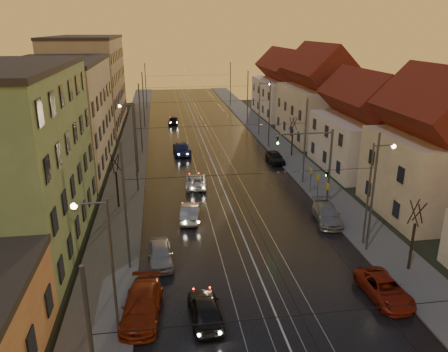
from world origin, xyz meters
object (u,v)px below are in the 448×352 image
driving_car_3 (182,148)px  driving_car_1 (190,212)px  parked_left_3 (160,254)px  street_lamp_0 (105,257)px  driving_car_4 (173,120)px  parked_right_1 (327,214)px  street_lamp_2 (133,131)px  driving_car_2 (196,181)px  parked_left_2 (142,306)px  parked_right_0 (384,289)px  street_lamp_1 (373,184)px  parked_right_2 (275,157)px  driving_car_0 (205,309)px  traffic_light_mast (320,158)px  street_lamp_3 (261,103)px

driving_car_3 → driving_car_1: bearing=87.6°
parked_left_3 → street_lamp_0: bearing=-112.2°
driving_car_4 → street_lamp_0: bearing=90.1°
driving_car_1 → parked_left_3: 7.41m
parked_right_1 → street_lamp_2: bearing=144.9°
driving_car_2 → parked_left_2: 21.56m
driving_car_3 → parked_right_0: driving_car_3 is taller
parked_left_2 → parked_right_0: (14.57, -0.32, -0.10)m
street_lamp_2 → parked_right_0: street_lamp_2 is taller
street_lamp_0 → parked_right_0: (16.08, 1.27, -4.24)m
street_lamp_1 → parked_right_2: bearing=94.0°
street_lamp_0 → driving_car_0: street_lamp_0 is taller
street_lamp_0 → driving_car_4: 54.48m
street_lamp_1 → driving_car_3: bearing=114.6°
driving_car_3 → parked_right_2: 12.43m
street_lamp_0 → traffic_light_mast: (17.10, 16.00, -0.29)m
street_lamp_1 → parked_right_0: street_lamp_1 is taller
parked_left_3 → driving_car_4: bearing=83.4°
parked_left_2 → parked_left_3: (1.08, 5.95, -0.04)m
street_lamp_2 → driving_car_4: street_lamp_2 is taller
driving_car_1 → parked_right_1: 11.71m
parked_right_1 → parked_right_2: bearing=97.9°
driving_car_0 → driving_car_2: 21.88m
street_lamp_0 → driving_car_0: (5.05, 0.74, -4.16)m
driving_car_0 → driving_car_3: size_ratio=0.78×
street_lamp_2 → driving_car_4: (5.27, 26.06, -4.20)m
street_lamp_0 → driving_car_2: size_ratio=1.79×
traffic_light_mast → parked_right_2: traffic_light_mast is taller
street_lamp_3 → parked_left_3: size_ratio=1.93×
driving_car_4 → parked_left_3: bearing=92.4°
driving_car_1 → street_lamp_1: bearing=160.4°
traffic_light_mast → parked_right_0: traffic_light_mast is taller
street_lamp_3 → parked_right_1: street_lamp_3 is taller
street_lamp_3 → street_lamp_2: bearing=-138.7°
street_lamp_2 → traffic_light_mast: size_ratio=1.11×
driving_car_3 → parked_left_2: size_ratio=1.06×
parked_right_1 → driving_car_2: bearing=143.3°
parked_left_2 → parked_right_0: bearing=4.9°
driving_car_1 → driving_car_4: (0.09, 39.59, -0.01)m
driving_car_3 → parked_left_3: size_ratio=1.31×
street_lamp_3 → parked_right_0: street_lamp_3 is taller
street_lamp_1 → street_lamp_2: 27.05m
street_lamp_0 → driving_car_2: street_lamp_0 is taller
street_lamp_2 → driving_car_0: street_lamp_2 is taller
traffic_light_mast → parked_right_2: size_ratio=1.74×
parked_left_3 → parked_right_0: size_ratio=0.90×
driving_car_3 → parked_right_0: bearing=105.9°
street_lamp_0 → driving_car_1: 15.93m
driving_car_4 → parked_left_2: (-3.76, -52.48, 0.06)m
parked_left_3 → parked_right_2: bearing=54.2°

